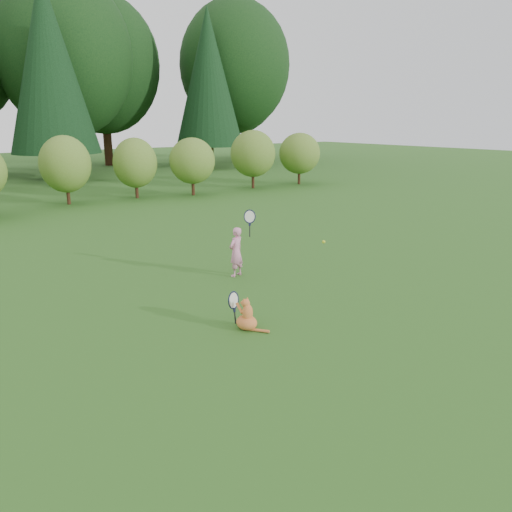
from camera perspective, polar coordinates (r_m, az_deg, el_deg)
ground at (r=9.22m, az=1.97°, el=-5.46°), size 100.00×100.00×0.00m
shrub_row at (r=20.54m, az=-21.50°, el=9.06°), size 28.00×3.00×2.80m
child at (r=10.67m, az=-2.24°, el=0.61°), size 0.64×0.45×1.60m
cat at (r=8.06m, az=-1.15°, el=-6.51°), size 0.42×0.69×0.72m
tennis_ball at (r=9.42m, az=7.74°, el=1.62°), size 0.06×0.06×0.06m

